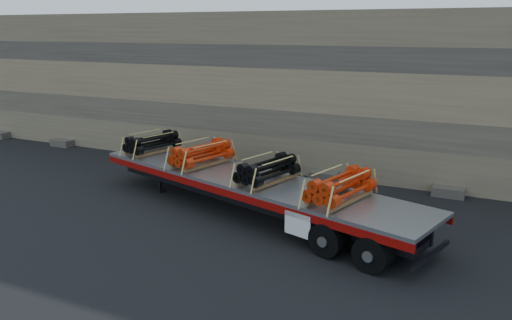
% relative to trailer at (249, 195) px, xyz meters
% --- Properties ---
extents(ground, '(120.00, 120.00, 0.00)m').
position_rel_trailer_xyz_m(ground, '(-0.81, 0.21, -0.66)').
color(ground, black).
rests_on(ground, ground).
extents(rock_wall, '(44.00, 3.00, 7.00)m').
position_rel_trailer_xyz_m(rock_wall, '(-0.81, 6.71, 2.84)').
color(rock_wall, '#7A6B54').
rests_on(rock_wall, ground).
extents(trailer, '(13.37, 6.13, 1.32)m').
position_rel_trailer_xyz_m(trailer, '(0.00, 0.00, 0.00)').
color(trailer, '#9DA0A5').
rests_on(trailer, ground).
extents(bundle_front, '(1.65, 2.39, 0.77)m').
position_rel_trailer_xyz_m(bundle_front, '(-5.14, 1.50, 1.05)').
color(bundle_front, black).
rests_on(bundle_front, trailer).
extents(bundle_midfront, '(1.78, 2.57, 0.83)m').
position_rel_trailer_xyz_m(bundle_midfront, '(-2.28, 0.67, 1.07)').
color(bundle_midfront, red).
rests_on(bundle_midfront, trailer).
extents(bundle_midrear, '(1.69, 2.44, 0.79)m').
position_rel_trailer_xyz_m(bundle_midrear, '(0.81, -0.23, 1.05)').
color(bundle_midrear, black).
rests_on(bundle_midrear, trailer).
extents(bundle_rear, '(1.77, 2.56, 0.82)m').
position_rel_trailer_xyz_m(bundle_rear, '(3.51, -1.02, 1.07)').
color(bundle_rear, red).
rests_on(bundle_rear, trailer).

